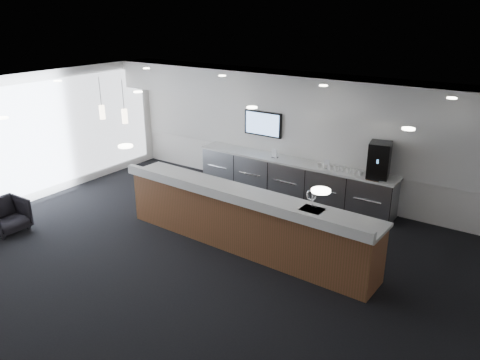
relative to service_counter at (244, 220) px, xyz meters
The scene contains 25 objects.
ground 1.16m from the service_counter, 116.83° to the right, with size 10.00×10.00×0.00m, color black.
ceiling 2.63m from the service_counter, 116.83° to the right, with size 10.00×8.00×0.02m, color black.
back_wall 3.27m from the service_counter, 98.35° to the left, with size 10.00×0.02×3.00m, color white.
left_wall 5.61m from the service_counter, behind, with size 0.02×8.00×3.00m, color white.
soffit_bulkhead 3.40m from the service_counter, 99.74° to the left, with size 10.00×0.90×0.70m, color silver.
alcove_panel 3.27m from the service_counter, 98.43° to the left, with size 9.80×0.06×1.40m, color silver.
window_blinds_wall 5.57m from the service_counter, behind, with size 0.04×7.36×2.55m, color #A6B7C7.
back_credenza 2.78m from the service_counter, 99.43° to the left, with size 5.06×0.66×0.95m.
wall_tv 3.51m from the service_counter, 115.82° to the left, with size 1.05×0.08×0.62m.
pendant_left 3.31m from the service_counter, behind, with size 0.12×0.12×0.30m, color #FFEBC6.
pendant_right 3.93m from the service_counter, behind, with size 0.12×0.12×0.30m, color #FFEBC6.
ceiling_can_lights 2.60m from the service_counter, 116.83° to the right, with size 7.00×5.00×0.02m, color white, non-canonical shape.
service_counter is the anchor object (origin of this frame).
coffee_machine 3.27m from the service_counter, 59.57° to the left, with size 0.53×0.61×0.77m.
info_sign_left 2.85m from the service_counter, 108.73° to the left, with size 0.16×0.02×0.22m, color silver.
info_sign_right 2.71m from the service_counter, 79.62° to the left, with size 0.16×0.02×0.22m, color silver.
armchair 4.94m from the service_counter, 153.46° to the right, with size 0.73×0.75×0.68m, color black.
cup_0 2.96m from the service_counter, 64.06° to the left, with size 0.11×0.11×0.10m, color white.
cup_1 2.90m from the service_counter, 66.57° to the left, with size 0.11×0.11×0.10m, color white.
cup_2 2.85m from the service_counter, 69.19° to the left, with size 0.11×0.11×0.10m, color white.
cup_3 2.80m from the service_counter, 71.90° to the left, with size 0.11×0.11×0.10m, color white.
cup_4 2.76m from the service_counter, 74.70° to the left, with size 0.11×0.11×0.10m, color white.
cup_5 2.73m from the service_counter, 77.57° to the left, with size 0.11×0.11×0.10m, color white.
cup_6 2.70m from the service_counter, 80.51° to the left, with size 0.11×0.11×0.10m, color white.
cup_7 2.68m from the service_counter, 83.50° to the left, with size 0.11×0.11×0.10m, color white.
Camera 1 is at (4.96, -5.80, 4.38)m, focal length 35.00 mm.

